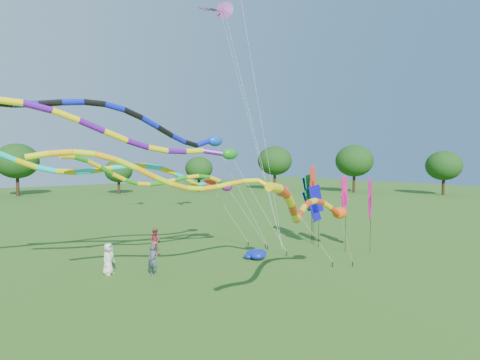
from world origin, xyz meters
TOP-DOWN VIEW (x-y plane):
  - ground at (0.00, 0.00)m, footprint 160.00×160.00m
  - tree_ring at (-4.15, 1.94)m, footprint 120.30×118.93m
  - tube_kite_red at (-2.39, -2.91)m, footprint 11.16×5.47m
  - tube_kite_orange at (-4.87, 1.64)m, footprint 14.31×2.56m
  - tube_kite_purple at (-7.41, 4.87)m, footprint 18.82×3.03m
  - tube_kite_blue at (-6.43, 5.22)m, footprint 16.88×1.17m
  - tube_kite_cyan at (-5.57, 6.62)m, footprint 15.42×1.21m
  - tube_kite_green at (-3.99, 5.80)m, footprint 12.70×1.09m
  - delta_kite_high_c at (2.95, 10.70)m, footprint 3.14×7.63m
  - banner_pole_blue_b at (6.47, 5.37)m, footprint 1.10×0.54m
  - banner_pole_magenta_b at (6.87, 0.75)m, footprint 1.10×0.54m
  - banner_pole_magenta_a at (5.85, 1.92)m, footprint 1.14×0.40m
  - banner_pole_green at (6.34, 5.24)m, footprint 1.16×0.14m
  - banner_pole_blue_a at (5.59, 4.04)m, footprint 1.12×0.47m
  - banner_pole_red at (6.05, 4.70)m, footprint 1.11×0.48m
  - blue_nylon_heap at (0.61, 4.33)m, footprint 1.52×1.73m
  - person_a at (-7.56, 6.51)m, footprint 0.95×0.87m
  - person_b at (-5.90, 4.81)m, footprint 0.62×0.71m
  - person_c at (-3.68, 9.01)m, footprint 0.86×0.96m

SIDE VIEW (x-z plane):
  - ground at x=0.00m, z-range 0.00..0.00m
  - blue_nylon_heap at x=0.61m, z-range -0.03..0.49m
  - person_a at x=-7.56m, z-range 0.00..1.63m
  - person_b at x=-5.90m, z-range 0.00..1.63m
  - person_c at x=-3.68m, z-range 0.00..1.63m
  - banner_pole_blue_a at x=5.59m, z-range 0.86..5.11m
  - banner_pole_magenta_b at x=6.87m, z-range 1.11..5.86m
  - banner_pole_blue_b at x=6.47m, z-range 1.12..5.88m
  - banner_pole_magenta_a at x=5.85m, z-range 1.18..6.06m
  - banner_pole_green at x=6.34m, z-range 1.19..6.11m
  - tube_kite_red at x=-2.39m, z-range 0.99..6.82m
  - banner_pole_red at x=6.05m, z-range 1.48..6.98m
  - tube_kite_green at x=-3.99m, z-range 1.46..8.17m
  - tube_kite_orange at x=-4.87m, z-range 1.54..8.43m
  - tube_kite_cyan at x=-5.57m, z-range 1.51..8.74m
  - tree_ring at x=-4.15m, z-range 0.89..10.48m
  - tube_kite_purple at x=-7.41m, z-range 2.52..11.70m
  - tube_kite_blue at x=-6.43m, z-range 2.96..12.34m
  - delta_kite_high_c at x=2.95m, z-range 7.90..25.95m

